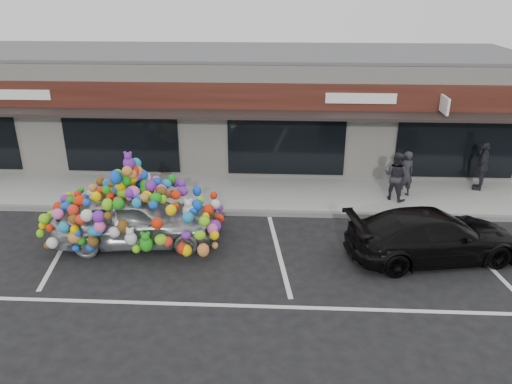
{
  "coord_description": "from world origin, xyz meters",
  "views": [
    {
      "loc": [
        2.79,
        -11.71,
        6.79
      ],
      "look_at": [
        2.12,
        1.4,
        1.26
      ],
      "focal_mm": 35.0,
      "sensor_mm": 36.0,
      "label": 1
    }
  ],
  "objects_px": {
    "toy_car": "(135,212)",
    "pedestrian_b": "(396,176)",
    "pedestrian_a": "(405,174)",
    "black_sedan": "(433,235)",
    "pedestrian_c": "(482,166)"
  },
  "relations": [
    {
      "from": "black_sedan",
      "to": "pedestrian_c",
      "type": "height_order",
      "value": "pedestrian_c"
    },
    {
      "from": "pedestrian_c",
      "to": "toy_car",
      "type": "bearing_deg",
      "value": -45.63
    },
    {
      "from": "black_sedan",
      "to": "pedestrian_b",
      "type": "height_order",
      "value": "pedestrian_b"
    },
    {
      "from": "toy_car",
      "to": "pedestrian_a",
      "type": "bearing_deg",
      "value": -73.48
    },
    {
      "from": "black_sedan",
      "to": "toy_car",
      "type": "bearing_deg",
      "value": 75.48
    },
    {
      "from": "toy_car",
      "to": "pedestrian_b",
      "type": "relative_size",
      "value": 3.01
    },
    {
      "from": "toy_car",
      "to": "black_sedan",
      "type": "distance_m",
      "value": 8.04
    },
    {
      "from": "pedestrian_c",
      "to": "pedestrian_a",
      "type": "bearing_deg",
      "value": -51.77
    },
    {
      "from": "toy_car",
      "to": "pedestrian_a",
      "type": "height_order",
      "value": "toy_car"
    },
    {
      "from": "toy_car",
      "to": "pedestrian_c",
      "type": "distance_m",
      "value": 11.66
    },
    {
      "from": "pedestrian_a",
      "to": "toy_car",
      "type": "bearing_deg",
      "value": 5.21
    },
    {
      "from": "pedestrian_a",
      "to": "pedestrian_b",
      "type": "bearing_deg",
      "value": 21.82
    },
    {
      "from": "black_sedan",
      "to": "pedestrian_c",
      "type": "xyz_separation_m",
      "value": [
        2.87,
        4.58,
        0.34
      ]
    },
    {
      "from": "black_sedan",
      "to": "pedestrian_a",
      "type": "xyz_separation_m",
      "value": [
        0.12,
        3.85,
        0.28
      ]
    },
    {
      "from": "toy_car",
      "to": "pedestrian_c",
      "type": "xyz_separation_m",
      "value": [
        10.9,
        4.15,
        0.07
      ]
    }
  ]
}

